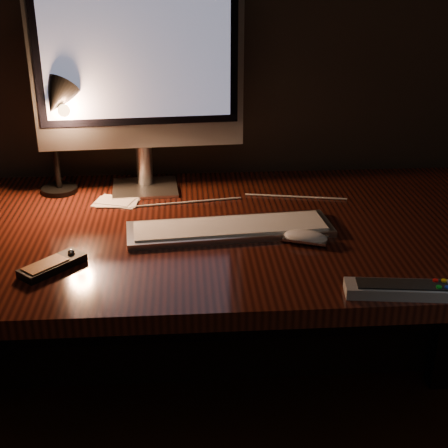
{
  "coord_description": "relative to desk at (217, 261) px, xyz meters",
  "views": [
    {
      "loc": [
        -0.08,
        0.54,
        1.34
      ],
      "look_at": [
        0.01,
        1.73,
        0.81
      ],
      "focal_mm": 50.0,
      "sensor_mm": 36.0,
      "label": 1
    }
  ],
  "objects": [
    {
      "name": "media_remote",
      "position": [
        -0.34,
        -0.26,
        0.14
      ],
      "size": [
        0.13,
        0.13,
        0.03
      ],
      "rotation": [
        0.0,
        0.0,
        0.82
      ],
      "color": "black",
      "rests_on": "desk"
    },
    {
      "name": "monitor",
      "position": [
        -0.18,
        0.18,
        0.45
      ],
      "size": [
        0.52,
        0.16,
        0.55
      ],
      "rotation": [
        0.0,
        0.0,
        0.06
      ],
      "color": "silver",
      "rests_on": "desk"
    },
    {
      "name": "tv_remote",
      "position": [
        0.32,
        -0.41,
        0.14
      ],
      "size": [
        0.21,
        0.08,
        0.03
      ],
      "rotation": [
        0.0,
        0.0,
        -0.13
      ],
      "color": "#94979A",
      "rests_on": "desk"
    },
    {
      "name": "desk_lamp",
      "position": [
        -0.38,
        0.15,
        0.34
      ],
      "size": [
        0.15,
        0.16,
        0.32
      ],
      "rotation": [
        0.0,
        0.0,
        -0.06
      ],
      "color": "black",
      "rests_on": "desk"
    },
    {
      "name": "cable",
      "position": [
        0.07,
        0.08,
        0.13
      ],
      "size": [
        0.54,
        0.04,
        0.0
      ],
      "primitive_type": "cylinder",
      "rotation": [
        0.0,
        1.57,
        -0.06
      ],
      "color": "white",
      "rests_on": "desk"
    },
    {
      "name": "papers",
      "position": [
        -0.25,
        0.09,
        0.13
      ],
      "size": [
        0.12,
        0.1,
        0.01
      ],
      "primitive_type": "cube",
      "rotation": [
        0.0,
        0.0,
        -0.24
      ],
      "color": "white",
      "rests_on": "desk"
    },
    {
      "name": "desk",
      "position": [
        0.0,
        0.0,
        0.0
      ],
      "size": [
        1.6,
        0.75,
        0.75
      ],
      "color": "#3C150D",
      "rests_on": "ground"
    },
    {
      "name": "mouse",
      "position": [
        0.19,
        -0.17,
        0.14
      ],
      "size": [
        0.11,
        0.08,
        0.02
      ],
      "primitive_type": "ellipsoid",
      "rotation": [
        0.0,
        0.0,
        -0.37
      ],
      "color": "white",
      "rests_on": "desk"
    },
    {
      "name": "keyboard",
      "position": [
        0.02,
        -0.1,
        0.14
      ],
      "size": [
        0.47,
        0.17,
        0.02
      ],
      "primitive_type": "cube",
      "rotation": [
        0.0,
        0.0,
        0.09
      ],
      "color": "silver",
      "rests_on": "desk"
    }
  ]
}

